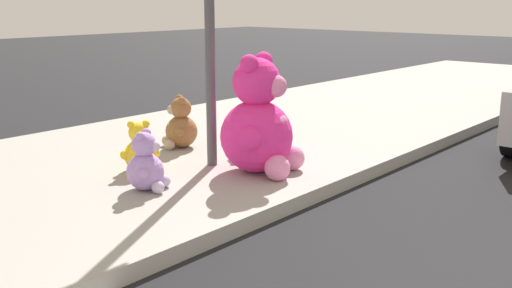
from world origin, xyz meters
name	(u,v)px	position (x,y,z in m)	size (l,w,h in m)	color
sidewalk	(96,177)	(0.00, 5.20, 0.07)	(28.00, 4.40, 0.15)	#9E9B93
sign_pole	(210,11)	(1.00, 4.40, 1.85)	(0.56, 0.11, 3.20)	#4C4C51
plush_pink_large	(260,126)	(1.14, 3.81, 0.66)	(0.95, 0.90, 1.28)	#F22D93
plush_brown	(180,127)	(1.31, 5.28, 0.41)	(0.47, 0.46, 0.66)	olive
plush_white	(243,138)	(1.60, 4.47, 0.34)	(0.35, 0.34, 0.48)	white
plush_yellow	(140,151)	(0.32, 4.82, 0.37)	(0.38, 0.40, 0.56)	yellow
plush_lavender	(147,166)	(-0.05, 4.23, 0.39)	(0.41, 0.43, 0.60)	#B28CD8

